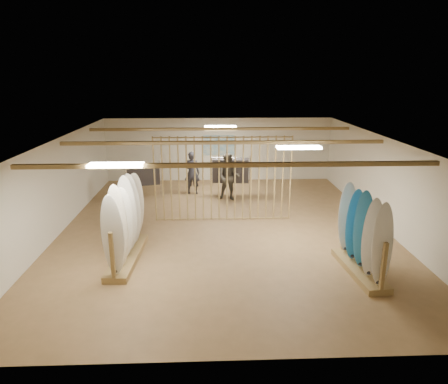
{
  "coord_description": "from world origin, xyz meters",
  "views": [
    {
      "loc": [
        -0.46,
        -11.65,
        4.67
      ],
      "look_at": [
        0.0,
        0.0,
        1.2
      ],
      "focal_mm": 32.0,
      "sensor_mm": 36.0,
      "label": 1
    }
  ],
  "objects_px": {
    "clothing_rack_a": "(143,175)",
    "clothing_rack_b": "(231,171)",
    "rack_left": "(126,233)",
    "rack_right": "(362,246)",
    "shopper_b": "(229,174)",
    "shopper_a": "(192,170)"
  },
  "relations": [
    {
      "from": "shopper_b",
      "to": "clothing_rack_b",
      "type": "bearing_deg",
      "value": 91.01
    },
    {
      "from": "clothing_rack_b",
      "to": "shopper_a",
      "type": "relative_size",
      "value": 0.82
    },
    {
      "from": "rack_left",
      "to": "rack_right",
      "type": "bearing_deg",
      "value": -6.73
    },
    {
      "from": "clothing_rack_a",
      "to": "shopper_a",
      "type": "bearing_deg",
      "value": -0.94
    },
    {
      "from": "clothing_rack_a",
      "to": "clothing_rack_b",
      "type": "relative_size",
      "value": 0.87
    },
    {
      "from": "rack_right",
      "to": "shopper_b",
      "type": "relative_size",
      "value": 1.08
    },
    {
      "from": "clothing_rack_b",
      "to": "shopper_b",
      "type": "relative_size",
      "value": 0.78
    },
    {
      "from": "shopper_a",
      "to": "rack_right",
      "type": "bearing_deg",
      "value": 129.83
    },
    {
      "from": "rack_left",
      "to": "shopper_a",
      "type": "bearing_deg",
      "value": 78.68
    },
    {
      "from": "rack_left",
      "to": "clothing_rack_a",
      "type": "xyz_separation_m",
      "value": [
        -0.37,
        5.46,
        0.18
      ]
    },
    {
      "from": "rack_right",
      "to": "clothing_rack_a",
      "type": "height_order",
      "value": "rack_right"
    },
    {
      "from": "clothing_rack_a",
      "to": "clothing_rack_b",
      "type": "bearing_deg",
      "value": -14.9
    },
    {
      "from": "rack_right",
      "to": "shopper_a",
      "type": "xyz_separation_m",
      "value": [
        -4.32,
        6.89,
        0.27
      ]
    },
    {
      "from": "rack_left",
      "to": "clothing_rack_b",
      "type": "height_order",
      "value": "rack_left"
    },
    {
      "from": "rack_left",
      "to": "shopper_b",
      "type": "distance_m",
      "value": 5.78
    },
    {
      "from": "clothing_rack_b",
      "to": "shopper_a",
      "type": "height_order",
      "value": "shopper_a"
    },
    {
      "from": "shopper_a",
      "to": "shopper_b",
      "type": "height_order",
      "value": "shopper_b"
    },
    {
      "from": "rack_right",
      "to": "clothing_rack_a",
      "type": "distance_m",
      "value": 8.91
    },
    {
      "from": "clothing_rack_b",
      "to": "shopper_b",
      "type": "height_order",
      "value": "shopper_b"
    },
    {
      "from": "clothing_rack_a",
      "to": "shopper_b",
      "type": "distance_m",
      "value": 3.31
    },
    {
      "from": "rack_left",
      "to": "shopper_b",
      "type": "height_order",
      "value": "rack_left"
    },
    {
      "from": "rack_right",
      "to": "clothing_rack_b",
      "type": "xyz_separation_m",
      "value": [
        -2.79,
        6.43,
        0.34
      ]
    }
  ]
}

